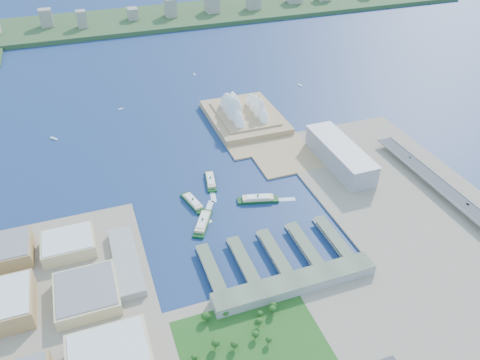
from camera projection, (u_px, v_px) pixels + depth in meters
name	position (u px, v px, depth m)	size (l,w,h in m)	color
ground	(243.00, 222.00, 649.69)	(3000.00, 3000.00, 0.00)	#0E1D45
west_land	(57.00, 332.00, 498.97)	(220.00, 390.00, 3.00)	gray
south_land	(312.00, 343.00, 487.27)	(720.00, 180.00, 3.00)	gray
east_land	(411.00, 206.00, 676.68)	(240.00, 500.00, 3.00)	gray
peninsula	(250.00, 124.00, 878.55)	(135.00, 220.00, 3.00)	#A28059
far_shore	(131.00, 21.00, 1400.17)	(2200.00, 260.00, 12.00)	#2D4926
opera_house	(245.00, 105.00, 875.68)	(134.00, 180.00, 58.00)	white
toaster_building	(340.00, 155.00, 753.31)	(45.00, 155.00, 35.00)	gray
expressway	(450.00, 197.00, 681.28)	(26.00, 340.00, 11.85)	gray
west_buildings	(53.00, 298.00, 517.26)	(200.00, 280.00, 27.00)	#97794B
ferry_wharves	(274.00, 252.00, 593.18)	(184.00, 90.00, 9.30)	#4C5943
terminal_building	(295.00, 284.00, 544.79)	(200.00, 28.00, 12.00)	gray
park	(252.00, 339.00, 480.60)	(150.00, 110.00, 16.00)	#194714
far_skyline	(131.00, 11.00, 1365.49)	(1900.00, 140.00, 55.00)	gray
ferry_a	(193.00, 201.00, 679.48)	(13.91, 54.65, 10.33)	#0E3A16
ferry_b	(210.00, 180.00, 723.82)	(13.91, 54.63, 10.33)	#0E3A16
ferry_c	(203.00, 221.00, 641.40)	(14.96, 58.76, 11.11)	#0E3A16
ferry_d	(258.00, 198.00, 685.02)	(15.36, 60.34, 11.41)	#0E3A16
boat_a	(54.00, 138.00, 835.27)	(3.80, 15.20, 2.93)	white
boat_b	(121.00, 109.00, 931.15)	(3.16, 9.04, 2.44)	white
boat_c	(300.00, 85.00, 1024.50)	(3.68, 12.63, 2.84)	white
boat_e	(194.00, 74.00, 1074.89)	(3.56, 11.20, 2.75)	white
car_b	(468.00, 204.00, 656.96)	(1.50, 4.29, 1.41)	slate
car_c	(410.00, 157.00, 757.49)	(1.90, 4.68, 1.36)	slate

